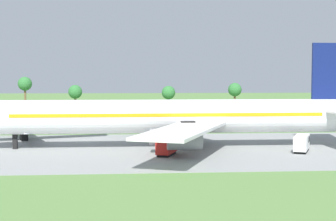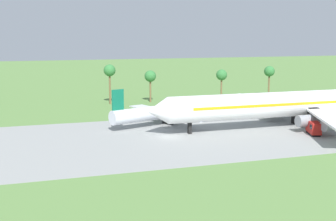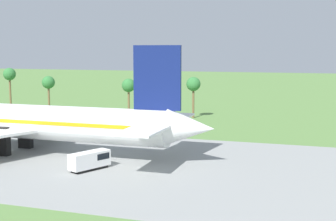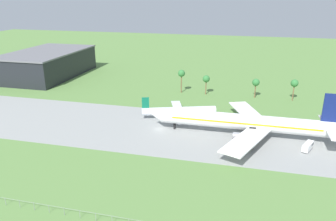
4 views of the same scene
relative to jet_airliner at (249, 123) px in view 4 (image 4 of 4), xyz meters
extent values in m
plane|color=#5B8442|center=(-32.65, -1.70, -5.26)|extent=(600.00, 600.00, 0.00)
cube|color=gray|center=(-32.65, -1.70, -5.25)|extent=(320.00, 44.00, 0.02)
cylinder|color=white|center=(-1.64, 0.00, 0.05)|extent=(61.09, 5.73, 5.73)
cone|color=white|center=(-34.48, 0.00, 0.05)|extent=(4.59, 5.62, 5.62)
cube|color=#EFA314|center=(-1.64, 0.00, 0.48)|extent=(51.92, 5.85, 0.57)
cube|color=navy|center=(27.18, 0.00, 7.79)|extent=(7.45, 0.50, 9.75)
cube|color=white|center=(27.47, 0.00, 0.91)|extent=(5.16, 22.93, 0.30)
cube|color=white|center=(-0.39, -13.12, -0.95)|extent=(16.74, 27.12, 0.44)
cube|color=white|center=(-0.39, 13.12, -0.95)|extent=(16.74, 27.12, 0.44)
cylinder|color=gray|center=(-2.53, -6.88, -2.64)|extent=(5.16, 2.58, 2.58)
cylinder|color=gray|center=(-0.21, -12.61, -2.64)|extent=(5.16, 2.58, 2.58)
cylinder|color=gray|center=(-2.53, 6.88, -2.64)|extent=(5.16, 2.58, 2.58)
cylinder|color=gray|center=(-0.21, 12.61, -2.64)|extent=(5.16, 2.58, 2.58)
cube|color=black|center=(-27.30, 0.00, -2.89)|extent=(0.70, 0.90, 4.74)
cube|color=black|center=(1.41, -3.15, -2.89)|extent=(2.40, 1.20, 4.74)
cube|color=black|center=(1.41, 3.15, -2.89)|extent=(2.40, 1.20, 4.74)
cylinder|color=silver|center=(-28.20, 11.96, -2.18)|extent=(29.97, 13.09, 3.25)
cube|color=#0F6647|center=(-41.21, 7.45, 1.72)|extent=(2.84, 1.18, 4.55)
cube|color=silver|center=(-28.20, 11.96, -2.50)|extent=(12.70, 27.29, 0.24)
cube|color=black|center=(-28.20, 11.96, -3.72)|extent=(2.09, 3.16, 3.09)
cube|color=black|center=(-2.59, -9.07, -5.06)|extent=(3.26, 4.88, 0.40)
cube|color=#B21E19|center=(-2.59, -9.07, -3.65)|extent=(3.72, 5.70, 2.43)
cube|color=black|center=(-3.10, -10.45, -3.29)|extent=(2.56, 2.46, 0.90)
cube|color=black|center=(19.33, -7.12, -5.06)|extent=(3.88, 5.62, 0.40)
cube|color=white|center=(19.33, -7.12, -3.73)|extent=(4.45, 6.56, 2.27)
cube|color=black|center=(20.05, -5.55, -3.39)|extent=(2.78, 2.86, 0.90)
cylinder|color=gray|center=(-56.65, -56.70, -4.21)|extent=(0.10, 0.10, 2.10)
cylinder|color=gray|center=(-52.65, -56.70, -4.21)|extent=(0.10, 0.10, 2.10)
cylinder|color=gray|center=(-48.65, -56.70, -4.21)|extent=(0.10, 0.10, 2.10)
cylinder|color=gray|center=(-44.65, -56.70, -4.21)|extent=(0.10, 0.10, 2.10)
cylinder|color=gray|center=(-40.65, -56.70, -4.21)|extent=(0.10, 0.10, 2.10)
cylinder|color=gray|center=(-36.65, -56.70, -4.21)|extent=(0.10, 0.10, 2.10)
cylinder|color=gray|center=(-32.65, -56.70, -4.21)|extent=(0.10, 0.10, 2.10)
cylinder|color=gray|center=(-28.65, -56.70, -4.21)|extent=(0.10, 0.10, 2.10)
cylinder|color=gray|center=(-32.65, -56.70, -3.20)|extent=(80.00, 0.06, 0.06)
cube|color=black|center=(-123.19, 63.75, 2.02)|extent=(36.00, 60.00, 14.56)
cube|color=slate|center=(-123.19, 63.75, 9.69)|extent=(36.72, 61.20, 0.80)
cylinder|color=brown|center=(2.34, 47.94, -1.60)|extent=(0.56, 0.56, 7.32)
sphere|color=#337538|center=(2.34, 47.94, 2.65)|extent=(3.60, 3.60, 3.60)
cylinder|color=brown|center=(-34.80, 47.94, -0.42)|extent=(0.56, 0.56, 9.70)
sphere|color=#337538|center=(-34.80, 47.94, 5.03)|extent=(3.60, 3.60, 3.60)
cylinder|color=brown|center=(20.08, 47.94, -1.23)|extent=(0.56, 0.56, 8.07)
sphere|color=#337538|center=(20.08, 47.94, 3.41)|extent=(3.60, 3.60, 3.60)
cylinder|color=brown|center=(-22.01, 47.94, -1.47)|extent=(0.56, 0.56, 7.58)
sphere|color=#337538|center=(-22.01, 47.94, 2.92)|extent=(3.60, 3.60, 3.60)
camera|label=1|loc=(-8.63, -87.11, 6.74)|focal=55.00mm
camera|label=2|loc=(-62.71, -91.49, 15.86)|focal=50.00mm
camera|label=3|loc=(50.44, -66.23, 11.97)|focal=50.00mm
camera|label=4|loc=(-1.69, -112.59, 43.80)|focal=35.00mm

